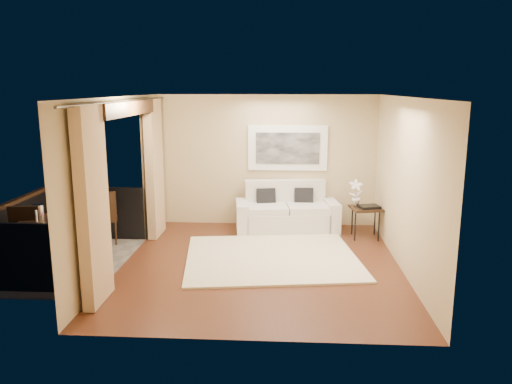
# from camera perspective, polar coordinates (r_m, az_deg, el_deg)

# --- Properties ---
(floor) EXTENTS (5.00, 5.00, 0.00)m
(floor) POSITION_cam_1_polar(r_m,az_deg,el_deg) (8.24, 0.51, -8.29)
(floor) COLOR #562B19
(floor) RESTS_ON ground
(room_shell) EXTENTS (5.00, 6.40, 5.00)m
(room_shell) POSITION_cam_1_polar(r_m,az_deg,el_deg) (8.13, -14.82, 9.22)
(room_shell) COLOR white
(room_shell) RESTS_ON ground
(balcony) EXTENTS (1.81, 2.60, 1.17)m
(balcony) POSITION_cam_1_polar(r_m,az_deg,el_deg) (8.97, -21.21, -6.24)
(balcony) COLOR #605B56
(balcony) RESTS_ON ground
(curtains) EXTENTS (0.16, 4.80, 2.64)m
(curtains) POSITION_cam_1_polar(r_m,az_deg,el_deg) (8.26, -14.25, 1.00)
(curtains) COLOR tan
(curtains) RESTS_ON ground
(artwork) EXTENTS (1.62, 0.07, 0.92)m
(artwork) POSITION_cam_1_polar(r_m,az_deg,el_deg) (10.26, 3.64, 5.03)
(artwork) COLOR white
(artwork) RESTS_ON room_shell
(rug) EXTENTS (3.16, 2.84, 0.04)m
(rug) POSITION_cam_1_polar(r_m,az_deg,el_deg) (8.52, 1.80, -7.48)
(rug) COLOR #F5EAC5
(rug) RESTS_ON floor
(sofa) EXTENTS (2.12, 1.11, 0.98)m
(sofa) POSITION_cam_1_polar(r_m,az_deg,el_deg) (10.13, 3.49, -2.40)
(sofa) COLOR silver
(sofa) RESTS_ON floor
(side_table) EXTENTS (0.63, 0.63, 0.60)m
(side_table) POSITION_cam_1_polar(r_m,az_deg,el_deg) (9.74, 12.43, -2.06)
(side_table) COLOR black
(side_table) RESTS_ON floor
(tray) EXTENTS (0.44, 0.37, 0.05)m
(tray) POSITION_cam_1_polar(r_m,az_deg,el_deg) (9.68, 12.80, -1.65)
(tray) COLOR black
(tray) RESTS_ON side_table
(orchid) EXTENTS (0.27, 0.19, 0.51)m
(orchid) POSITION_cam_1_polar(r_m,az_deg,el_deg) (9.78, 11.36, -0.06)
(orchid) COLOR white
(orchid) RESTS_ON side_table
(bistro_table) EXTENTS (0.83, 0.83, 0.83)m
(bistro_table) POSITION_cam_1_polar(r_m,az_deg,el_deg) (8.49, -22.97, -3.34)
(bistro_table) COLOR black
(bistro_table) RESTS_ON balcony
(balcony_chair_far) EXTENTS (0.55, 0.55, 1.01)m
(balcony_chair_far) POSITION_cam_1_polar(r_m,az_deg,el_deg) (9.49, -16.93, -2.40)
(balcony_chair_far) COLOR black
(balcony_chair_far) RESTS_ON balcony
(balcony_chair_near) EXTENTS (0.54, 0.54, 1.06)m
(balcony_chair_near) POSITION_cam_1_polar(r_m,az_deg,el_deg) (8.46, -25.04, -4.54)
(balcony_chair_near) COLOR black
(balcony_chair_near) RESTS_ON balcony
(ice_bucket) EXTENTS (0.18, 0.18, 0.20)m
(ice_bucket) POSITION_cam_1_polar(r_m,az_deg,el_deg) (8.58, -23.63, -2.00)
(ice_bucket) COLOR silver
(ice_bucket) RESTS_ON bistro_table
(candle) EXTENTS (0.06, 0.06, 0.07)m
(candle) POSITION_cam_1_polar(r_m,az_deg,el_deg) (8.55, -22.31, -2.38)
(candle) COLOR red
(candle) RESTS_ON bistro_table
(vase) EXTENTS (0.04, 0.04, 0.18)m
(vase) POSITION_cam_1_polar(r_m,az_deg,el_deg) (8.31, -23.82, -2.52)
(vase) COLOR white
(vase) RESTS_ON bistro_table
(glass_a) EXTENTS (0.06, 0.06, 0.12)m
(glass_a) POSITION_cam_1_polar(r_m,az_deg,el_deg) (8.35, -22.41, -2.56)
(glass_a) COLOR silver
(glass_a) RESTS_ON bistro_table
(glass_b) EXTENTS (0.06, 0.06, 0.12)m
(glass_b) POSITION_cam_1_polar(r_m,az_deg,el_deg) (8.42, -22.08, -2.40)
(glass_b) COLOR silver
(glass_b) RESTS_ON bistro_table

